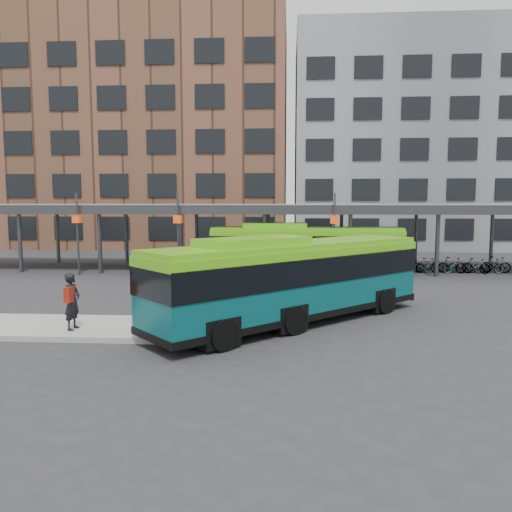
{
  "coord_description": "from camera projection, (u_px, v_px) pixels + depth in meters",
  "views": [
    {
      "loc": [
        3.48,
        -18.86,
        4.22
      ],
      "look_at": [
        1.93,
        3.96,
        1.8
      ],
      "focal_mm": 35.0,
      "sensor_mm": 36.0,
      "label": 1
    }
  ],
  "objects": [
    {
      "name": "ground",
      "position": [
        200.0,
        312.0,
        19.39
      ],
      "size": [
        120.0,
        120.0,
        0.0
      ],
      "primitive_type": "plane",
      "color": "#28282B",
      "rests_on": "ground"
    },
    {
      "name": "boarding_island",
      "position": [
        22.0,
        327.0,
        16.77
      ],
      "size": [
        14.0,
        3.0,
        0.18
      ],
      "primitive_type": "cube",
      "color": "gray",
      "rests_on": "ground"
    },
    {
      "name": "canopy",
      "position": [
        234.0,
        208.0,
        31.75
      ],
      "size": [
        40.0,
        6.53,
        4.8
      ],
      "color": "#999B9E",
      "rests_on": "ground"
    },
    {
      "name": "building_brick",
      "position": [
        158.0,
        136.0,
        50.65
      ],
      "size": [
        26.0,
        14.0,
        22.0
      ],
      "primitive_type": "cube",
      "color": "brown",
      "rests_on": "ground"
    },
    {
      "name": "building_grey",
      "position": [
        418.0,
        144.0,
        49.01
      ],
      "size": [
        24.0,
        14.0,
        20.0
      ],
      "primitive_type": "cube",
      "color": "slate",
      "rests_on": "ground"
    },
    {
      "name": "bus_front",
      "position": [
        293.0,
        278.0,
        17.47
      ],
      "size": [
        9.8,
        9.54,
        3.11
      ],
      "rotation": [
        0.0,
        0.0,
        0.76
      ],
      "color": "#074B4F",
      "rests_on": "ground"
    },
    {
      "name": "bus_rear",
      "position": [
        305.0,
        248.0,
        29.48
      ],
      "size": [
        11.23,
        2.88,
        3.07
      ],
      "rotation": [
        0.0,
        0.0,
        0.04
      ],
      "color": "#074B4F",
      "rests_on": "ground"
    },
    {
      "name": "pedestrian",
      "position": [
        72.0,
        301.0,
        15.94
      ],
      "size": [
        0.5,
        0.71,
        1.84
      ],
      "rotation": [
        0.0,
        0.0,
        1.48
      ],
      "color": "black",
      "rests_on": "boarding_island"
    },
    {
      "name": "bike_rack",
      "position": [
        456.0,
        265.0,
        30.34
      ],
      "size": [
        7.02,
        1.55,
        0.99
      ],
      "color": "slate",
      "rests_on": "ground"
    }
  ]
}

